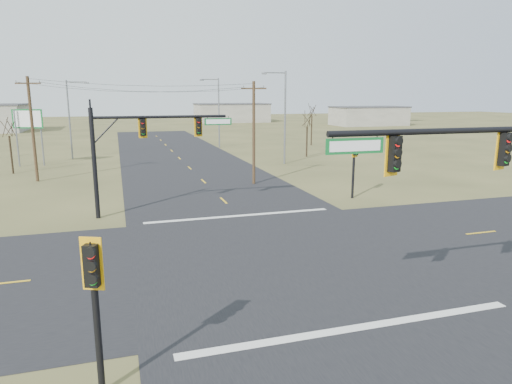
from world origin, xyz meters
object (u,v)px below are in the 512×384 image
at_px(utility_pole_far, 32,128).
at_px(bare_tree_d, 312,110).
at_px(bare_tree_a, 8,127).
at_px(pedestal_signal_sw, 93,282).
at_px(utility_pole_near, 254,131).
at_px(streetlight_a, 283,113).
at_px(bare_tree_c, 307,119).
at_px(streetlight_b, 217,109).
at_px(streetlight_c, 71,115).
at_px(highway_sign, 28,126).
at_px(mast_arm_far, 144,138).
at_px(pedestal_signal_ne, 355,155).
at_px(mast_arm_near, 509,171).

xyz_separation_m(utility_pole_far, bare_tree_d, (35.77, 20.69, 0.59)).
height_order(bare_tree_a, bare_tree_d, bare_tree_d).
bearing_deg(bare_tree_a, pedestal_signal_sw, -76.49).
bearing_deg(pedestal_signal_sw, utility_pole_far, 124.14).
height_order(utility_pole_near, streetlight_a, streetlight_a).
bearing_deg(bare_tree_c, utility_pole_near, -126.96).
relative_size(streetlight_b, streetlight_c, 1.07).
bearing_deg(streetlight_a, bare_tree_a, -166.41).
relative_size(utility_pole_near, highway_sign, 1.42).
xyz_separation_m(mast_arm_far, streetlight_c, (-6.69, 29.67, 0.27)).
xyz_separation_m(utility_pole_near, streetlight_a, (6.52, 10.43, 1.14)).
bearing_deg(mast_arm_far, bare_tree_d, 39.89).
height_order(utility_pole_near, bare_tree_c, utility_pole_near).
height_order(pedestal_signal_ne, bare_tree_d, bare_tree_d).
height_order(bare_tree_c, bare_tree_d, bare_tree_d).
bearing_deg(streetlight_b, bare_tree_a, -155.66).
height_order(streetlight_a, streetlight_c, streetlight_a).
distance_m(utility_pole_near, streetlight_c, 27.14).
xyz_separation_m(streetlight_c, bare_tree_d, (33.81, 5.84, 0.14)).
distance_m(streetlight_b, bare_tree_c, 15.60).
relative_size(mast_arm_near, bare_tree_d, 1.55).
bearing_deg(utility_pole_far, mast_arm_far, -59.72).
distance_m(bare_tree_a, bare_tree_c, 32.86).
distance_m(mast_arm_far, pedestal_signal_ne, 15.13).
bearing_deg(mast_arm_far, highway_sign, 100.47).
relative_size(mast_arm_far, highway_sign, 1.44).
distance_m(pedestal_signal_sw, streetlight_c, 48.24).
height_order(utility_pole_near, utility_pole_far, utility_pole_far).
xyz_separation_m(pedestal_signal_ne, bare_tree_d, (12.09, 35.23, 2.10)).
relative_size(streetlight_b, bare_tree_d, 1.50).
relative_size(streetlight_c, bare_tree_d, 1.40).
relative_size(highway_sign, streetlight_c, 0.66).
bearing_deg(bare_tree_c, pedestal_signal_ne, -104.79).
xyz_separation_m(streetlight_b, streetlight_c, (-19.27, -6.65, -0.38)).
xyz_separation_m(streetlight_a, bare_tree_d, (11.03, 17.12, -0.33)).
height_order(pedestal_signal_sw, streetlight_b, streetlight_b).
bearing_deg(streetlight_a, bare_tree_c, 61.10).
xyz_separation_m(pedestal_signal_sw, highway_sign, (-8.24, 43.15, 1.19)).
bearing_deg(streetlight_b, mast_arm_near, -102.12).
distance_m(highway_sign, streetlight_a, 27.52).
xyz_separation_m(mast_arm_near, highway_sign, (-21.02, 42.73, -0.86)).
xyz_separation_m(bare_tree_a, bare_tree_c, (32.69, 3.35, 0.14)).
bearing_deg(streetlight_c, streetlight_a, -14.77).
bearing_deg(pedestal_signal_sw, streetlight_a, 86.72).
relative_size(pedestal_signal_sw, streetlight_a, 0.42).
relative_size(utility_pole_near, streetlight_b, 0.87).
height_order(pedestal_signal_sw, bare_tree_a, bare_tree_a).
bearing_deg(streetlight_a, bare_tree_d, 73.99).
distance_m(utility_pole_near, streetlight_a, 12.35).
bearing_deg(bare_tree_c, bare_tree_d, 63.80).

